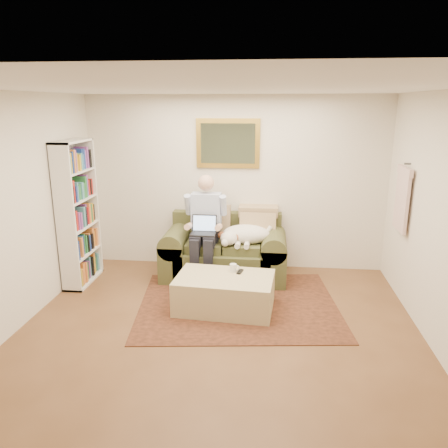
% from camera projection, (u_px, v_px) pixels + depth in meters
% --- Properties ---
extents(room_shell, '(4.51, 5.00, 2.61)m').
position_uv_depth(room_shell, '(217.00, 220.00, 4.52)').
color(room_shell, brown).
rests_on(room_shell, ground).
extents(rug, '(2.69, 2.26, 0.01)m').
position_uv_depth(rug, '(238.00, 304.00, 5.54)').
color(rug, black).
rests_on(rug, room_shell).
extents(sofa, '(1.78, 0.90, 1.07)m').
position_uv_depth(sofa, '(225.00, 256.00, 6.39)').
color(sofa, '#444A27').
rests_on(sofa, room_shell).
extents(seated_man, '(0.59, 0.84, 1.50)m').
position_uv_depth(seated_man, '(205.00, 230.00, 6.15)').
color(seated_man, '#8C9DD8').
rests_on(seated_man, sofa).
extents(laptop, '(0.35, 0.27, 0.25)m').
position_uv_depth(laptop, '(204.00, 229.00, 6.07)').
color(laptop, black).
rests_on(laptop, seated_man).
extents(sleeping_dog, '(0.73, 0.46, 0.27)m').
position_uv_depth(sleeping_dog, '(246.00, 234.00, 6.17)').
color(sleeping_dog, white).
rests_on(sleeping_dog, sofa).
extents(ottoman, '(1.23, 0.84, 0.43)m').
position_uv_depth(ottoman, '(225.00, 293.00, 5.38)').
color(ottoman, '#C7B385').
rests_on(ottoman, room_shell).
extents(coffee_mug, '(0.08, 0.08, 0.10)m').
position_uv_depth(coffee_mug, '(233.00, 268.00, 5.47)').
color(coffee_mug, white).
rests_on(coffee_mug, ottoman).
extents(tv_remote, '(0.08, 0.16, 0.02)m').
position_uv_depth(tv_remote, '(240.00, 272.00, 5.45)').
color(tv_remote, black).
rests_on(tv_remote, ottoman).
extents(bookshelf, '(0.28, 0.80, 2.00)m').
position_uv_depth(bookshelf, '(78.00, 214.00, 6.02)').
color(bookshelf, white).
rests_on(bookshelf, room_shell).
extents(wall_mirror, '(0.94, 0.04, 0.72)m').
position_uv_depth(wall_mirror, '(228.00, 143.00, 6.41)').
color(wall_mirror, gold).
rests_on(wall_mirror, room_shell).
extents(hanging_shirt, '(0.06, 0.52, 0.90)m').
position_uv_depth(hanging_shirt, '(402.00, 196.00, 5.48)').
color(hanging_shirt, beige).
rests_on(hanging_shirt, room_shell).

